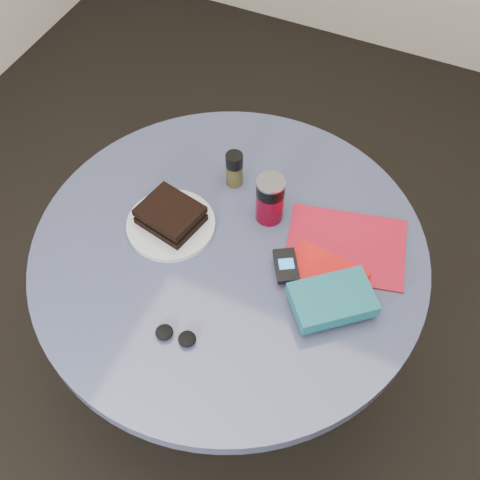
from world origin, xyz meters
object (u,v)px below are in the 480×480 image
at_px(mp3_player, 286,266).
at_px(red_book, 324,275).
at_px(sandwich, 170,215).
at_px(headphones, 176,336).
at_px(soda_can, 270,199).
at_px(magazine, 346,246).
at_px(table, 230,282).
at_px(plate, 171,225).
at_px(pepper_grinder, 234,169).
at_px(novel, 332,299).

bearing_deg(mp3_player, red_book, 14.20).
height_order(sandwich, mp3_player, sandwich).
xyz_separation_m(mp3_player, headphones, (-0.16, -0.27, -0.02)).
relative_size(soda_can, magazine, 0.46).
bearing_deg(mp3_player, table, 176.57).
relative_size(sandwich, red_book, 0.88).
distance_m(plate, sandwich, 0.03).
bearing_deg(red_book, pepper_grinder, 157.50).
bearing_deg(table, soda_can, 68.95).
relative_size(sandwich, headphones, 1.67).
distance_m(pepper_grinder, mp3_player, 0.32).
distance_m(sandwich, red_book, 0.41).
xyz_separation_m(red_book, mp3_player, (-0.09, -0.02, 0.02)).
relative_size(mp3_player, headphones, 1.07).
relative_size(table, mp3_player, 9.30).
xyz_separation_m(table, mp3_player, (0.16, -0.01, 0.19)).
xyz_separation_m(plate, sandwich, (-0.00, 0.01, 0.03)).
height_order(mp3_player, headphones, mp3_player).
bearing_deg(red_book, magazine, 87.31).
distance_m(table, novel, 0.36).
xyz_separation_m(table, headphones, (-0.00, -0.28, 0.17)).
bearing_deg(plate, sandwich, 101.14).
height_order(red_book, novel, novel).
xyz_separation_m(soda_can, headphones, (-0.05, -0.41, -0.06)).
bearing_deg(table, sandwich, 178.50).
distance_m(red_book, headphones, 0.38).
height_order(pepper_grinder, mp3_player, pepper_grinder).
height_order(magazine, headphones, headphones).
relative_size(plate, pepper_grinder, 2.14).
height_order(pepper_grinder, red_book, pepper_grinder).
relative_size(pepper_grinder, red_book, 0.56).
bearing_deg(soda_can, pepper_grinder, 152.53).
xyz_separation_m(plate, pepper_grinder, (0.09, 0.20, 0.05)).
bearing_deg(pepper_grinder, novel, -35.24).
height_order(sandwich, magazine, sandwich).
bearing_deg(plate, magazine, 16.34).
xyz_separation_m(sandwich, mp3_player, (0.32, -0.01, -0.01)).
distance_m(table, headphones, 0.33).
height_order(table, novel, novel).
bearing_deg(pepper_grinder, mp3_player, -42.00).
relative_size(sandwich, novel, 0.90).
height_order(plate, headphones, headphones).
height_order(table, headphones, headphones).
bearing_deg(red_book, plate, -170.18).
bearing_deg(novel, plate, 133.01).
bearing_deg(plate, pepper_grinder, 67.25).
xyz_separation_m(table, sandwich, (-0.17, 0.00, 0.20)).
xyz_separation_m(pepper_grinder, mp3_player, (0.24, -0.21, -0.03)).
bearing_deg(pepper_grinder, soda_can, -27.47).
xyz_separation_m(pepper_grinder, headphones, (0.08, -0.48, -0.04)).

